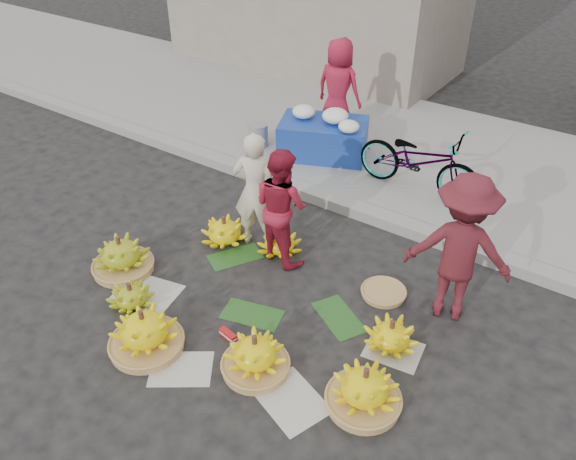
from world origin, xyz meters
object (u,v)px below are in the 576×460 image
Objects in this scene: banana_bunch_4 at (364,389)px; vendor_cream at (255,191)px; flower_table at (324,136)px; bicycle at (419,161)px; banana_bunch_0 at (121,256)px.

vendor_cream reaches higher than banana_bunch_4.
flower_table is (-0.48, 2.37, -0.32)m from vendor_cream.
banana_bunch_4 is 3.81m from bicycle.
banana_bunch_0 is 0.39× the size of bicycle.
flower_table is at bearing -101.55° from vendor_cream.
banana_bunch_0 is at bearing 178.30° from banana_bunch_4.
banana_bunch_4 is at bearing -76.28° from flower_table.
vendor_cream is 2.44m from flower_table.
vendor_cream reaches higher than flower_table.
bicycle is at bearing 58.30° from banana_bunch_0.
vendor_cream reaches higher than bicycle.
bicycle reaches higher than banana_bunch_4.
banana_bunch_0 is 0.95× the size of banana_bunch_4.
bicycle is (-1.12, 3.62, 0.40)m from banana_bunch_4.
vendor_cream is at bearing -101.03° from flower_table.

